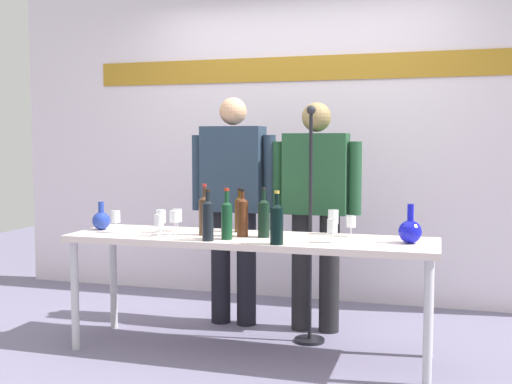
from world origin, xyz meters
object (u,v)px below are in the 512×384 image
object	(u,v)px
decanter_blue_left	(101,220)
wine_glass_left_4	(161,217)
wine_glass_right_0	(333,217)
wine_glass_right_2	(351,222)
decanter_blue_right	(410,231)
wine_bottle_6	(205,214)
wine_glass_left_2	(175,217)
wine_bottle_4	(243,216)
wine_bottle_5	(208,218)
wine_glass_left_3	(116,217)
wine_glass_right_1	(332,227)
display_table	(249,247)
wine_bottle_1	(277,222)
wine_bottle_3	(227,218)
wine_bottle_2	(240,213)
presenter_left	(233,195)
presenter_right	(316,201)
microphone_stand	(310,264)
wine_bottle_0	(264,216)
wine_glass_left_0	(177,216)
wine_glass_left_1	(159,221)

from	to	relation	value
decanter_blue_left	wine_glass_left_4	world-z (taller)	decanter_blue_left
wine_glass_right_0	wine_glass_right_2	size ratio (longest dim) A/B	1.21
decanter_blue_right	wine_bottle_6	size ratio (longest dim) A/B	0.71
wine_glass_left_4	wine_glass_right_0	xyz separation A→B (m)	(1.08, 0.23, 0.01)
wine_bottle_6	wine_glass_left_2	xyz separation A→B (m)	(-0.18, -0.06, -0.02)
wine_bottle_4	wine_bottle_6	xyz separation A→B (m)	(-0.25, -0.01, 0.00)
wine_bottle_5	wine_glass_left_4	xyz separation A→B (m)	(-0.41, 0.24, -0.03)
wine_glass_left_3	wine_glass_right_1	xyz separation A→B (m)	(1.41, -0.02, -0.01)
display_table	wine_glass_right_1	world-z (taller)	wine_glass_right_1
wine_bottle_1	wine_bottle_3	world-z (taller)	wine_bottle_3
wine_glass_right_2	wine_bottle_2	bearing A→B (deg)	-179.99
wine_bottle_6	wine_glass_left_2	size ratio (longest dim) A/B	2.10
presenter_left	wine_glass_left_2	distance (m)	0.69
wine_bottle_1	wine_glass_right_1	distance (m)	0.33
wine_bottle_2	wine_bottle_6	bearing A→B (deg)	-130.79
display_table	wine_bottle_4	size ratio (longest dim) A/B	7.72
decanter_blue_left	wine_bottle_2	bearing A→B (deg)	10.28
decanter_blue_left	wine_glass_left_3	xyz separation A→B (m)	(0.16, -0.09, 0.03)
wine_bottle_6	wine_glass_left_4	xyz separation A→B (m)	(-0.31, 0.02, -0.03)
decanter_blue_left	wine_bottle_4	xyz separation A→B (m)	(0.99, -0.02, 0.06)
presenter_right	microphone_stand	distance (m)	0.47
presenter_right	wine_glass_left_3	bearing A→B (deg)	-150.36
wine_bottle_2	wine_bottle_3	bearing A→B (deg)	-85.98
wine_glass_right_1	microphone_stand	world-z (taller)	microphone_stand
wine_glass_right_1	wine_glass_right_0	bearing A→B (deg)	98.50
presenter_left	wine_glass_right_0	distance (m)	0.86
wine_bottle_2	wine_glass_left_4	xyz separation A→B (m)	(-0.48, -0.17, -0.02)
presenter_left	wine_bottle_3	world-z (taller)	presenter_left
wine_bottle_0	wine_glass_left_0	distance (m)	0.62
presenter_left	wine_glass_left_4	size ratio (longest dim) A/B	11.07
presenter_right	wine_bottle_6	distance (m)	0.85
decanter_blue_left	wine_glass_left_2	world-z (taller)	decanter_blue_left
wine_bottle_3	wine_glass_left_3	world-z (taller)	wine_bottle_3
decanter_blue_right	wine_bottle_4	size ratio (longest dim) A/B	0.77
presenter_left	display_table	bearing A→B (deg)	-63.19
wine_glass_left_1	wine_bottle_3	bearing A→B (deg)	0.21
wine_bottle_1	wine_bottle_4	bearing A→B (deg)	140.07
presenter_right	wine_bottle_2	bearing A→B (deg)	-135.41
wine_bottle_3	wine_glass_left_4	xyz separation A→B (m)	(-0.50, 0.15, -0.03)
wine_bottle_0	presenter_left	bearing A→B (deg)	123.38
wine_bottle_3	wine_bottle_4	bearing A→B (deg)	67.70
wine_bottle_0	wine_bottle_1	world-z (taller)	same
decanter_blue_right	wine_bottle_6	xyz separation A→B (m)	(-1.25, -0.03, 0.06)
wine_glass_left_0	wine_glass_right_2	bearing A→B (deg)	4.59
wine_bottle_4	wine_glass_left_4	size ratio (longest dim) A/B	2.00
presenter_left	wine_glass_right_2	size ratio (longest dim) A/B	12.66
wine_bottle_0	wine_glass_left_1	distance (m)	0.65
wine_bottle_2	wine_glass_left_4	bearing A→B (deg)	-160.30
wine_glass_left_4	wine_bottle_6	bearing A→B (deg)	-4.32
wine_glass_right_2	presenter_right	bearing A→B (deg)	126.00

